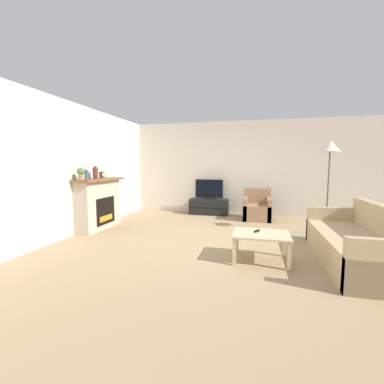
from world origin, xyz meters
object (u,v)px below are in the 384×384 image
mantel_vase_centre_left (95,173)px  couch (359,245)px  tv (209,190)px  fireplace (99,203)px  remote (257,231)px  mantel_clock (102,175)px  floor_lamp (330,151)px  armchair (257,209)px  potted_plant (81,173)px  mantel_vase_left (86,175)px  coffee_table (261,237)px  tv_stand (209,207)px

mantel_vase_centre_left → couch: (4.90, -0.84, -0.99)m
tv → couch: bearing=-48.9°
fireplace → couch: 5.02m
remote → couch: bearing=28.2°
mantel_clock → floor_lamp: bearing=5.0°
remote → tv: bearing=134.2°
tv → armchair: bearing=-16.2°
fireplace → mantel_vase_centre_left: mantel_vase_centre_left is taller
potted_plant → remote: size_ratio=1.62×
tv → mantel_vase_centre_left: bearing=-131.7°
mantel_vase_left → potted_plant: 0.18m
mantel_vase_left → couch: mantel_vase_left is taller
mantel_clock → armchair: bearing=26.5°
mantel_vase_centre_left → floor_lamp: bearing=7.8°
mantel_vase_left → armchair: (3.47, 2.29, -0.97)m
potted_plant → remote: (3.46, -0.50, -0.85)m
remote → couch: size_ratio=0.07×
tv → floor_lamp: (2.72, -1.71, 0.99)m
tv → floor_lamp: size_ratio=0.42×
remote → armchair: bearing=112.0°
mantel_vase_centre_left → floor_lamp: floor_lamp is taller
mantel_clock → remote: bearing=-19.6°
potted_plant → coffee_table: 3.68m
floor_lamp → coffee_table: bearing=-127.1°
mantel_vase_centre_left → mantel_clock: size_ratio=1.89×
floor_lamp → mantel_vase_centre_left: bearing=-172.2°
mantel_vase_left → remote: size_ratio=1.40×
mantel_clock → coffee_table: bearing=-20.5°
armchair → mantel_vase_left: bearing=-146.6°
mantel_vase_left → floor_lamp: size_ratio=0.11×
fireplace → floor_lamp: bearing=6.6°
potted_plant → armchair: potted_plant is taller
tv_stand → armchair: armchair is taller
fireplace → mantel_vase_centre_left: (0.02, -0.10, 0.69)m
mantel_clock → tv_stand: bearing=45.3°
mantel_clock → tv: size_ratio=0.19×
potted_plant → floor_lamp: bearing=13.4°
mantel_clock → floor_lamp: size_ratio=0.08×
mantel_vase_centre_left → armchair: mantel_vase_centre_left is taller
coffee_table → tv: bearing=112.3°
armchair → couch: 3.15m
tv → coffee_table: (1.41, -3.44, -0.35)m
tv → mantel_clock: bearing=-134.7°
potted_plant → coffee_table: potted_plant is taller
mantel_clock → armchair: mantel_clock is taller
armchair → remote: (-0.02, -2.96, 0.16)m
coffee_table → remote: 0.12m
mantel_vase_left → coffee_table: bearing=-12.2°
fireplace → couch: fireplace is taller
tv → armchair: (1.36, -0.40, -0.44)m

